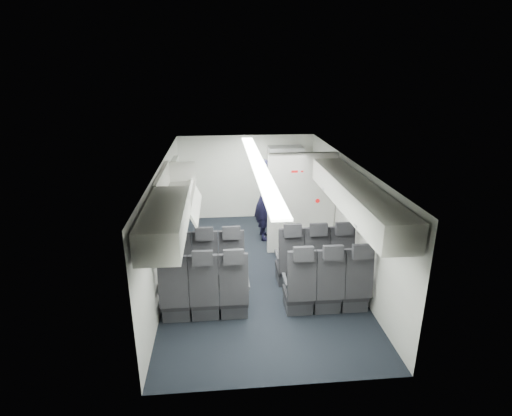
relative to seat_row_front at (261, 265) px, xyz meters
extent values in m
cube|color=black|center=(0.00, 0.53, -0.41)|extent=(3.40, 6.00, 0.01)
cube|color=white|center=(0.00, 0.53, 1.75)|extent=(3.40, 6.00, 0.01)
cube|color=silver|center=(0.00, 3.53, 0.67)|extent=(3.40, 0.01, 2.15)
cube|color=silver|center=(0.00, -2.47, 0.67)|extent=(3.40, 0.01, 2.15)
cube|color=silver|center=(-1.70, 0.53, 0.67)|extent=(0.01, 6.00, 2.15)
cube|color=silver|center=(1.70, 0.53, 0.67)|extent=(0.01, 6.00, 2.15)
cube|color=white|center=(0.00, 0.53, 1.71)|extent=(0.25, 5.52, 0.03)
cube|color=#262529|center=(-1.42, 0.08, -0.13)|extent=(0.44, 0.46, 0.12)
cube|color=#2D2D33|center=(-1.42, 0.08, -0.29)|extent=(0.42, 0.42, 0.22)
cube|color=#262529|center=(-1.42, -0.14, 0.32)|extent=(0.44, 0.20, 0.80)
cube|color=#262529|center=(-1.42, -0.19, 0.72)|extent=(0.30, 0.12, 0.23)
cube|color=#2D2D33|center=(-1.64, 0.05, 0.15)|extent=(0.05, 0.40, 0.06)
cube|color=#2D2D33|center=(-1.20, 0.05, 0.15)|extent=(0.05, 0.40, 0.06)
cube|color=#262529|center=(-0.97, 0.08, -0.13)|extent=(0.44, 0.46, 0.12)
cube|color=#2D2D33|center=(-0.97, 0.08, -0.29)|extent=(0.42, 0.42, 0.22)
cube|color=#262529|center=(-0.97, -0.14, 0.32)|extent=(0.44, 0.20, 0.80)
cube|color=#262529|center=(-0.97, -0.19, 0.72)|extent=(0.30, 0.12, 0.23)
cube|color=#2D2D33|center=(-1.19, 0.05, 0.15)|extent=(0.05, 0.40, 0.06)
cube|color=#2D2D33|center=(-0.75, 0.05, 0.15)|extent=(0.05, 0.40, 0.06)
cube|color=#262529|center=(-0.52, 0.08, -0.13)|extent=(0.44, 0.46, 0.12)
cube|color=#2D2D33|center=(-0.52, 0.08, -0.29)|extent=(0.42, 0.42, 0.22)
cube|color=#262529|center=(-0.52, -0.14, 0.32)|extent=(0.44, 0.20, 0.80)
cube|color=#262529|center=(-0.52, -0.19, 0.72)|extent=(0.30, 0.12, 0.23)
cube|color=#2D2D33|center=(-0.74, 0.05, 0.15)|extent=(0.05, 0.40, 0.06)
cube|color=#2D2D33|center=(-0.30, 0.05, 0.15)|extent=(0.05, 0.40, 0.06)
cube|color=#262529|center=(0.52, 0.08, -0.13)|extent=(0.44, 0.46, 0.12)
cube|color=#2D2D33|center=(0.52, 0.08, -0.29)|extent=(0.42, 0.42, 0.22)
cube|color=#262529|center=(0.52, -0.14, 0.32)|extent=(0.44, 0.20, 0.80)
cube|color=#262529|center=(0.52, -0.19, 0.72)|extent=(0.30, 0.12, 0.23)
cube|color=#2D2D33|center=(0.30, 0.05, 0.15)|extent=(0.05, 0.40, 0.06)
cube|color=#2D2D33|center=(0.74, 0.05, 0.15)|extent=(0.05, 0.40, 0.06)
cube|color=#262529|center=(0.97, 0.08, -0.13)|extent=(0.44, 0.46, 0.12)
cube|color=#2D2D33|center=(0.97, 0.08, -0.29)|extent=(0.42, 0.42, 0.22)
cube|color=#262529|center=(0.97, -0.14, 0.32)|extent=(0.44, 0.20, 0.80)
cube|color=#262529|center=(0.97, -0.19, 0.72)|extent=(0.30, 0.12, 0.23)
cube|color=#2D2D33|center=(0.75, 0.05, 0.15)|extent=(0.05, 0.40, 0.06)
cube|color=#2D2D33|center=(1.19, 0.05, 0.15)|extent=(0.05, 0.40, 0.06)
cube|color=#262529|center=(1.42, 0.08, -0.13)|extent=(0.44, 0.46, 0.12)
cube|color=#2D2D33|center=(1.42, 0.08, -0.29)|extent=(0.42, 0.42, 0.22)
cube|color=#262529|center=(1.42, -0.14, 0.32)|extent=(0.44, 0.20, 0.80)
cube|color=#262529|center=(1.42, -0.19, 0.72)|extent=(0.30, 0.12, 0.23)
cube|color=#2D2D33|center=(1.20, 0.05, 0.15)|extent=(0.05, 0.40, 0.06)
cube|color=#2D2D33|center=(1.64, 0.05, 0.15)|extent=(0.05, 0.40, 0.06)
cube|color=#262529|center=(-1.42, -0.82, -0.13)|extent=(0.44, 0.46, 0.12)
cube|color=#2D2D33|center=(-1.42, -0.82, -0.29)|extent=(0.42, 0.42, 0.22)
cube|color=#262529|center=(-1.42, -1.04, 0.32)|extent=(0.44, 0.20, 0.80)
cube|color=#262529|center=(-1.42, -1.09, 0.72)|extent=(0.30, 0.12, 0.23)
cube|color=#2D2D33|center=(-1.64, -0.85, 0.15)|extent=(0.05, 0.40, 0.06)
cube|color=#2D2D33|center=(-1.20, -0.85, 0.15)|extent=(0.05, 0.40, 0.06)
cube|color=#262529|center=(-0.97, -0.82, -0.13)|extent=(0.44, 0.46, 0.12)
cube|color=#2D2D33|center=(-0.97, -0.82, -0.29)|extent=(0.42, 0.42, 0.22)
cube|color=#262529|center=(-0.97, -1.04, 0.32)|extent=(0.44, 0.20, 0.80)
cube|color=#262529|center=(-0.97, -1.09, 0.72)|extent=(0.30, 0.12, 0.23)
cube|color=#2D2D33|center=(-1.19, -0.85, 0.15)|extent=(0.05, 0.40, 0.06)
cube|color=#2D2D33|center=(-0.75, -0.85, 0.15)|extent=(0.05, 0.40, 0.06)
cube|color=#262529|center=(-0.52, -0.82, -0.13)|extent=(0.44, 0.46, 0.12)
cube|color=#2D2D33|center=(-0.52, -0.82, -0.29)|extent=(0.42, 0.42, 0.22)
cube|color=#262529|center=(-0.52, -1.04, 0.32)|extent=(0.44, 0.20, 0.80)
cube|color=#262529|center=(-0.52, -1.09, 0.72)|extent=(0.30, 0.12, 0.23)
cube|color=#2D2D33|center=(-0.74, -0.85, 0.15)|extent=(0.05, 0.40, 0.06)
cube|color=#2D2D33|center=(-0.30, -0.85, 0.15)|extent=(0.05, 0.40, 0.06)
cube|color=#262529|center=(0.52, -0.82, -0.13)|extent=(0.44, 0.46, 0.12)
cube|color=#2D2D33|center=(0.52, -0.82, -0.29)|extent=(0.42, 0.42, 0.22)
cube|color=#262529|center=(0.52, -1.04, 0.32)|extent=(0.44, 0.20, 0.80)
cube|color=#262529|center=(0.52, -1.09, 0.72)|extent=(0.30, 0.12, 0.23)
cube|color=#2D2D33|center=(0.30, -0.85, 0.15)|extent=(0.05, 0.40, 0.06)
cube|color=#2D2D33|center=(0.74, -0.85, 0.15)|extent=(0.05, 0.40, 0.06)
cube|color=#262529|center=(0.97, -0.82, -0.13)|extent=(0.44, 0.46, 0.12)
cube|color=#2D2D33|center=(0.97, -0.82, -0.29)|extent=(0.42, 0.42, 0.22)
cube|color=#262529|center=(0.97, -1.04, 0.32)|extent=(0.44, 0.20, 0.80)
cube|color=#262529|center=(0.97, -1.09, 0.72)|extent=(0.30, 0.12, 0.23)
cube|color=#2D2D33|center=(0.75, -0.85, 0.15)|extent=(0.05, 0.40, 0.06)
cube|color=#2D2D33|center=(1.19, -0.85, 0.15)|extent=(0.05, 0.40, 0.06)
cube|color=#262529|center=(1.42, -0.82, -0.13)|extent=(0.44, 0.46, 0.12)
cube|color=#2D2D33|center=(1.42, -0.82, -0.29)|extent=(0.42, 0.42, 0.22)
cube|color=#262529|center=(1.42, -1.04, 0.32)|extent=(0.44, 0.20, 0.80)
cube|color=#262529|center=(1.42, -1.09, 0.72)|extent=(0.30, 0.12, 0.23)
cube|color=#2D2D33|center=(1.20, -0.85, 0.15)|extent=(0.05, 0.40, 0.06)
cube|color=#2D2D33|center=(1.64, -0.85, 0.15)|extent=(0.05, 0.40, 0.06)
cube|color=white|center=(-1.40, -1.47, 1.46)|extent=(0.52, 1.80, 0.40)
cylinder|color=slate|center=(-1.15, -1.47, 1.30)|extent=(0.04, 0.10, 0.04)
cube|color=#9E9E93|center=(-1.40, 0.28, 1.26)|extent=(0.52, 1.70, 0.04)
cube|color=white|center=(-1.66, 0.28, 1.46)|extent=(0.06, 1.70, 0.44)
cube|color=white|center=(-1.40, -0.55, 1.46)|extent=(0.52, 0.04, 0.40)
cube|color=white|center=(-1.40, 1.11, 1.46)|extent=(0.52, 0.04, 0.40)
cube|color=white|center=(-1.15, 0.28, 1.15)|extent=(0.21, 1.61, 0.38)
cube|color=white|center=(1.40, -1.47, 1.46)|extent=(0.52, 1.80, 0.40)
cylinder|color=slate|center=(1.15, -1.47, 1.30)|extent=(0.04, 0.10, 0.04)
cube|color=white|center=(1.40, 0.28, 1.46)|extent=(0.52, 1.70, 0.40)
cylinder|color=slate|center=(1.15, 0.28, 1.30)|extent=(0.04, 0.10, 0.04)
cube|color=silver|center=(0.98, 1.33, 0.67)|extent=(1.40, 0.12, 2.13)
cube|color=white|center=(0.85, 1.26, 1.38)|extent=(0.24, 0.01, 0.10)
cube|color=red|center=(0.80, 1.25, 1.38)|extent=(0.13, 0.01, 0.04)
cube|color=red|center=(0.95, 1.25, 1.38)|extent=(0.05, 0.01, 0.03)
cylinder|color=white|center=(1.30, 1.26, 0.75)|extent=(0.11, 0.01, 0.11)
cylinder|color=red|center=(1.30, 1.26, 0.75)|extent=(0.09, 0.01, 0.09)
cube|color=#939399|center=(0.95, 3.25, 0.55)|extent=(0.85, 0.50, 1.90)
cube|color=#3F3F42|center=(0.95, 2.99, 0.10)|extent=(0.80, 0.01, 0.02)
cube|color=#3F3F42|center=(0.95, 2.99, 0.60)|extent=(0.80, 0.01, 0.02)
cube|color=#3F3F42|center=(0.95, 2.99, 1.10)|extent=(0.80, 0.01, 0.02)
cube|color=silver|center=(-1.64, 2.08, 0.55)|extent=(0.10, 0.92, 1.86)
cylinder|color=black|center=(-1.58, 2.08, 1.05)|extent=(0.03, 0.22, 0.22)
cube|color=gold|center=(-1.58, 2.38, 0.60)|extent=(0.02, 0.10, 0.75)
cylinder|color=white|center=(-1.67, 1.33, 0.90)|extent=(0.01, 0.11, 0.11)
cylinder|color=red|center=(-1.66, 1.33, 0.90)|extent=(0.01, 0.09, 0.09)
imported|color=black|center=(0.30, 2.13, 0.52)|extent=(0.50, 0.71, 1.85)
cube|color=black|center=(-1.44, -0.13, 1.37)|extent=(0.42, 0.36, 0.22)
cube|color=white|center=(0.49, 2.08, 0.70)|extent=(0.20, 0.12, 0.15)
camera|label=1|loc=(-0.68, -6.35, 3.33)|focal=28.00mm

